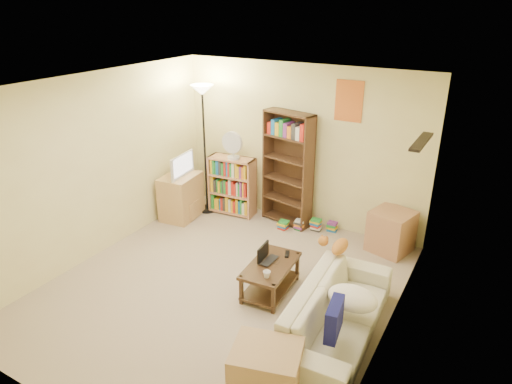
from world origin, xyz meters
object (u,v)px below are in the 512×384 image
Objects in this scene: coffee_table at (271,274)px; tall_bookshelf at (288,166)px; short_bookshelf at (232,186)px; floor_lamp at (203,112)px; tabby_cat at (337,245)px; end_cabinet at (266,372)px; side_table at (391,231)px; laptop at (272,262)px; mug at (267,274)px; sofa at (336,313)px; tv_stand at (181,196)px; desk_fan at (233,145)px; television at (179,165)px.

tall_bookshelf is (-0.68, 1.82, 0.71)m from coffee_table.
floor_lamp reaches higher than short_bookshelf.
floor_lamp is (-2.05, 1.55, 1.45)m from coffee_table.
tabby_cat is 0.25× the size of tall_bookshelf.
end_cabinet is at bearing -54.66° from tall_bookshelf.
coffee_table is 1.49× the size of side_table.
mug is at bearing -161.38° from laptop.
sofa is 3.58m from tv_stand.
laptop reaches higher than coffee_table.
coffee_table is 2.07m from tall_bookshelf.
sofa reaches higher than end_cabinet.
floor_lamp reaches higher than desk_fan.
tall_bookshelf reaches higher than coffee_table.
sofa reaches higher than coffee_table.
coffee_table is at bearing -122.98° from television.
coffee_table is 0.34m from mug.
side_table is 3.18m from end_cabinet.
tabby_cat is at bearing 24.51° from coffee_table.
laptop is (-0.69, -0.33, -0.26)m from tabby_cat.
tabby_cat is at bearing 18.61° from sofa.
tv_stand is (-2.27, 1.13, 0.12)m from coffee_table.
television reaches higher than tv_stand.
floor_lamp reaches higher than side_table.
tall_bookshelf is 2.98× the size of side_table.
television is 0.30× the size of floor_lamp.
desk_fan is 0.75× the size of side_table.
mug is 1.32m from end_cabinet.
television is (-2.95, 0.76, 0.26)m from tabby_cat.
television is 3.39m from side_table.
television is at bearing 149.18° from mug.
mug is 0.11× the size of short_bookshelf.
laptop is at bearing -50.12° from short_bookshelf.
sofa is 4.43× the size of desk_fan.
desk_fan is at bearing 48.79° from sofa.
mug is at bearing -48.93° from desk_fan.
sofa is at bearing -32.31° from floor_lamp.
tall_bookshelf is 1.82m from side_table.
desk_fan is at bearing 129.77° from coffee_table.
floor_lamp is (-3.04, 1.92, 1.41)m from sofa.
mug is 0.17× the size of side_table.
mug is 2.22m from side_table.
short_bookshelf is 1.62× the size of side_table.
television reaches higher than end_cabinet.
short_bookshelf is 0.73m from desk_fan.
tabby_cat reaches higher than coffee_table.
tabby_cat reaches higher than mug.
short_bookshelf is 1.61× the size of end_cabinet.
short_bookshelf reaches higher than tabby_cat.
coffee_table is at bearing 66.29° from sofa.
tv_stand is 3.34m from side_table.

